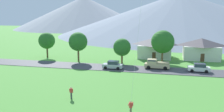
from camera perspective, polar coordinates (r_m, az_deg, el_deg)
road_strip at (r=49.31m, az=6.74°, el=-3.22°), size 160.00×6.38×0.08m
mountain_far_east_ridge at (r=162.74m, az=14.69°, el=9.32°), size 78.48×78.48×20.10m
mountain_central_ridge at (r=200.02m, az=-6.91°, el=10.58°), size 113.20×113.20×26.55m
mountain_west_ridge at (r=141.19m, az=16.30°, el=9.92°), size 138.36×138.36×23.77m
house_leftmost at (r=63.15m, az=10.54°, el=2.15°), size 9.16×8.16×5.40m
house_left_center at (r=63.48m, az=21.14°, el=1.72°), size 9.43×6.51×5.48m
tree_near_left at (r=64.14m, az=-15.78°, el=3.64°), size 4.35×4.35×6.74m
tree_left_of_center at (r=56.97m, az=-8.36°, el=3.50°), size 4.59×4.59×7.22m
tree_center at (r=54.18m, az=2.49°, el=2.16°), size 4.13×4.13×5.95m
tree_near_right at (r=55.83m, az=12.38°, el=3.43°), size 5.43×5.43×7.81m
parked_car_silver_west_end at (r=49.03m, az=0.22°, el=-2.23°), size 4.22×2.12×1.68m
parked_car_white_mid_west at (r=49.63m, az=20.63°, el=-2.74°), size 4.20×2.09×1.68m
pickup_truck_sand_west_side at (r=49.98m, az=10.89°, el=-1.96°), size 5.22×2.36×1.99m
watcher_person at (r=32.52m, az=-10.02°, el=-8.83°), size 0.56×0.24×1.68m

